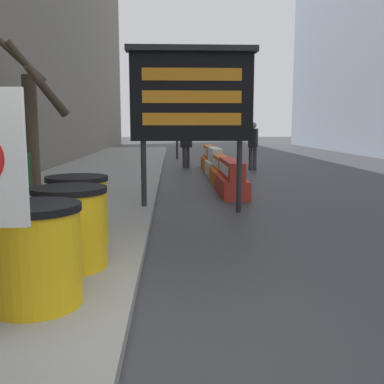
# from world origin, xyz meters

# --- Properties ---
(ground_plane) EXTENTS (120.00, 120.00, 0.00)m
(ground_plane) POSITION_xyz_m (0.00, 0.00, 0.00)
(ground_plane) COLOR #38383A
(bare_tree) EXTENTS (1.51, 1.28, 3.45)m
(bare_tree) POSITION_xyz_m (-2.99, 8.21, 1.79)
(bare_tree) COLOR #4C3D2D
(bare_tree) RESTS_ON sidewalk_left
(barrel_drum_foreground) EXTENTS (0.77, 0.77, 0.85)m
(barrel_drum_foreground) POSITION_xyz_m (-0.78, 0.74, 0.55)
(barrel_drum_foreground) COLOR yellow
(barrel_drum_foreground) RESTS_ON sidewalk_left
(barrel_drum_middle) EXTENTS (0.77, 0.77, 0.85)m
(barrel_drum_middle) POSITION_xyz_m (-0.71, 1.73, 0.55)
(barrel_drum_middle) COLOR yellow
(barrel_drum_middle) RESTS_ON sidewalk_left
(barrel_drum_back) EXTENTS (0.77, 0.77, 0.85)m
(barrel_drum_back) POSITION_xyz_m (-0.84, 2.73, 0.55)
(barrel_drum_back) COLOR yellow
(barrel_drum_back) RESTS_ON sidewalk_left
(message_board) EXTENTS (2.32, 0.36, 2.98)m
(message_board) POSITION_xyz_m (0.71, 5.32, 2.13)
(message_board) COLOR #28282B
(message_board) RESTS_ON ground_plane
(jersey_barrier_red_striped) EXTENTS (0.58, 2.09, 0.81)m
(jersey_barrier_red_striped) POSITION_xyz_m (1.73, 7.47, 0.36)
(jersey_barrier_red_striped) COLOR red
(jersey_barrier_red_striped) RESTS_ON ground_plane
(jersey_barrier_orange_far) EXTENTS (0.55, 1.63, 0.75)m
(jersey_barrier_orange_far) POSITION_xyz_m (1.73, 9.53, 0.33)
(jersey_barrier_orange_far) COLOR orange
(jersey_barrier_orange_far) RESTS_ON ground_plane
(jersey_barrier_white) EXTENTS (0.53, 1.68, 0.89)m
(jersey_barrier_white) POSITION_xyz_m (1.73, 11.41, 0.39)
(jersey_barrier_white) COLOR silver
(jersey_barrier_white) RESTS_ON ground_plane
(jersey_barrier_orange_near) EXTENTS (0.53, 1.88, 0.86)m
(jersey_barrier_orange_near) POSITION_xyz_m (1.73, 13.59, 0.38)
(jersey_barrier_orange_near) COLOR orange
(jersey_barrier_orange_near) RESTS_ON ground_plane
(traffic_cone_near) EXTENTS (0.44, 0.44, 0.79)m
(traffic_cone_near) POSITION_xyz_m (1.75, 7.32, 0.39)
(traffic_cone_near) COLOR black
(traffic_cone_near) RESTS_ON ground_plane
(traffic_cone_mid) EXTENTS (0.33, 0.33, 0.60)m
(traffic_cone_mid) POSITION_xyz_m (2.33, 9.80, 0.29)
(traffic_cone_mid) COLOR black
(traffic_cone_mid) RESTS_ON ground_plane
(traffic_light_near_curb) EXTENTS (0.28, 0.45, 3.66)m
(traffic_light_near_curb) POSITION_xyz_m (0.61, 18.50, 2.66)
(traffic_light_near_curb) COLOR #2D2D30
(traffic_light_near_curb) RESTS_ON ground_plane
(pedestrian_worker) EXTENTS (0.45, 0.31, 1.60)m
(pedestrian_worker) POSITION_xyz_m (0.89, 14.19, 0.94)
(pedestrian_worker) COLOR #333338
(pedestrian_worker) RESTS_ON ground_plane
(pedestrian_passerby) EXTENTS (0.42, 0.52, 1.72)m
(pedestrian_passerby) POSITION_xyz_m (3.25, 13.12, 1.01)
(pedestrian_passerby) COLOR #333338
(pedestrian_passerby) RESTS_ON ground_plane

